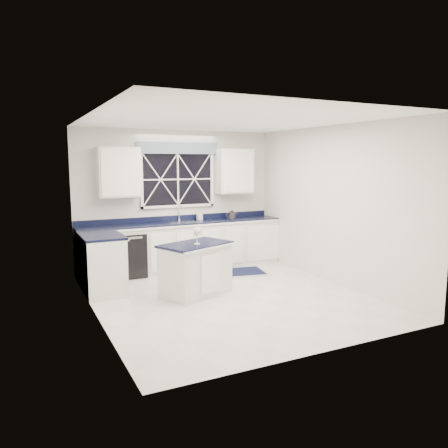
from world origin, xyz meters
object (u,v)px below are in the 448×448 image
dishwasher (127,254)px  wine_glass (197,232)px  faucet (179,213)px  soap_bottle (200,215)px  kettle (232,214)px  island (196,269)px

dishwasher → wine_glass: bearing=-67.3°
faucet → soap_bottle: size_ratio=1.41×
kettle → soap_bottle: soap_bottle is taller
dishwasher → faucet: faucet is taller
soap_bottle → island: bearing=-115.0°
faucet → wine_glass: faucet is taller
island → wine_glass: bearing=-111.2°
soap_bottle → dishwasher: bearing=-174.9°
kettle → soap_bottle: size_ratio=1.17×
island → soap_bottle: size_ratio=5.96×
dishwasher → faucet: 1.31m
faucet → soap_bottle: faucet is taller
wine_glass → soap_bottle: (0.81, 1.80, 0.03)m
dishwasher → soap_bottle: size_ratio=3.84×
island → wine_glass: 0.61m
kettle → dishwasher: bearing=-165.7°
faucet → wine_glass: size_ratio=1.06×
kettle → soap_bottle: 0.69m
kettle → soap_bottle: (-0.69, 0.07, 0.02)m
wine_glass → kettle: bearing=49.1°
faucet → island: 1.96m
dishwasher → kettle: bearing=1.6°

